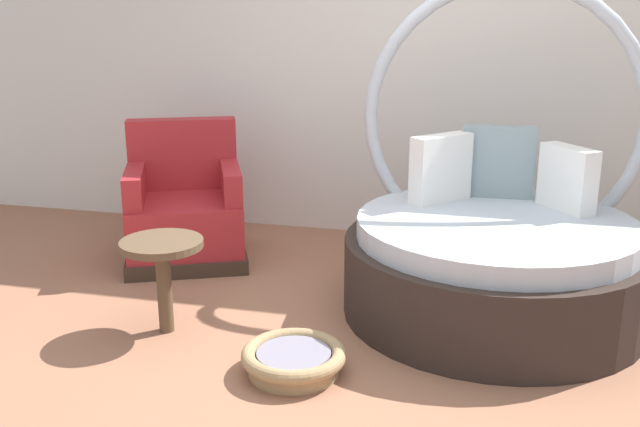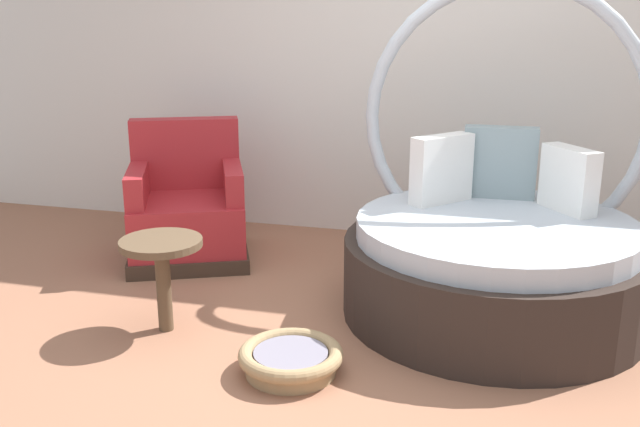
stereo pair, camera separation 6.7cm
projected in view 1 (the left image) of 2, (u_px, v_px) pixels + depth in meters
The scene contains 6 objects.
ground_plane at pixel (340, 358), 3.63m from camera, with size 8.00×8.00×0.02m, color #936047.
back_wall at pixel (405, 38), 5.20m from camera, with size 8.00×0.12×2.97m, color silver.
round_daybed at pixel (494, 246), 4.09m from camera, with size 1.69×1.69×1.89m.
red_armchair at pixel (185, 212), 4.97m from camera, with size 1.05×1.05×0.94m.
pet_basket at pixel (294, 359), 3.44m from camera, with size 0.51×0.51×0.13m.
side_table at pixel (162, 257), 3.79m from camera, with size 0.44×0.44×0.52m.
Camera 1 is at (0.69, -3.21, 1.71)m, focal length 40.12 mm.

